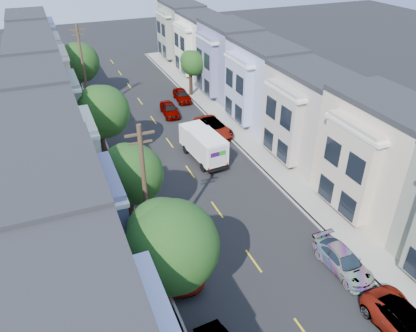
{
  "coord_description": "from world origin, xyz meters",
  "views": [
    {
      "loc": [
        -10.25,
        -16.96,
        19.12
      ],
      "look_at": [
        0.47,
        8.97,
        2.2
      ],
      "focal_mm": 35.0,
      "sensor_mm": 36.0,
      "label": 1
    }
  ],
  "objects_px": {
    "fedex_truck": "(203,144)",
    "utility_pole_near": "(146,203)",
    "tree_c": "(131,175)",
    "parked_right_b": "(343,261)",
    "parked_right_d": "(182,95)",
    "tree_b": "(170,247)",
    "parked_left_d": "(133,170)",
    "parked_left_c": "(176,261)",
    "tree_far_r": "(193,64)",
    "parked_right_a": "(410,328)",
    "tree_d": "(102,112)",
    "lead_sedan": "(170,109)",
    "utility_pole_far": "(84,72)",
    "parked_right_c": "(214,127)",
    "tree_e": "(79,63)"
  },
  "relations": [
    {
      "from": "tree_far_r",
      "to": "parked_left_d",
      "type": "xyz_separation_m",
      "value": [
        -11.79,
        -16.38,
        -3.42
      ]
    },
    {
      "from": "tree_far_r",
      "to": "parked_right_c",
      "type": "xyz_separation_m",
      "value": [
        -1.99,
        -11.33,
        -3.34
      ]
    },
    {
      "from": "utility_pole_near",
      "to": "parked_right_d",
      "type": "distance_m",
      "value": 28.82
    },
    {
      "from": "tree_c",
      "to": "parked_right_b",
      "type": "bearing_deg",
      "value": -37.49
    },
    {
      "from": "tree_c",
      "to": "tree_d",
      "type": "bearing_deg",
      "value": 89.99
    },
    {
      "from": "fedex_truck",
      "to": "lead_sedan",
      "type": "distance_m",
      "value": 10.92
    },
    {
      "from": "utility_pole_far",
      "to": "tree_d",
      "type": "bearing_deg",
      "value": -90.01
    },
    {
      "from": "tree_c",
      "to": "fedex_truck",
      "type": "height_order",
      "value": "tree_c"
    },
    {
      "from": "lead_sedan",
      "to": "tree_e",
      "type": "bearing_deg",
      "value": 138.9
    },
    {
      "from": "tree_e",
      "to": "parked_right_c",
      "type": "distance_m",
      "value": 18.97
    },
    {
      "from": "parked_right_a",
      "to": "parked_right_c",
      "type": "bearing_deg",
      "value": 89.35
    },
    {
      "from": "tree_d",
      "to": "parked_right_c",
      "type": "relative_size",
      "value": 1.33
    },
    {
      "from": "tree_c",
      "to": "tree_far_r",
      "type": "height_order",
      "value": "tree_c"
    },
    {
      "from": "utility_pole_near",
      "to": "parked_right_a",
      "type": "xyz_separation_m",
      "value": [
        11.2,
        -10.21,
        -4.4
      ]
    },
    {
      "from": "fedex_truck",
      "to": "parked_left_d",
      "type": "distance_m",
      "value": 6.93
    },
    {
      "from": "fedex_truck",
      "to": "parked_right_d",
      "type": "distance_m",
      "value": 14.8
    },
    {
      "from": "parked_right_d",
      "to": "tree_c",
      "type": "bearing_deg",
      "value": -112.62
    },
    {
      "from": "tree_far_r",
      "to": "fedex_truck",
      "type": "bearing_deg",
      "value": -107.4
    },
    {
      "from": "parked_right_a",
      "to": "tree_far_r",
      "type": "bearing_deg",
      "value": 86.33
    },
    {
      "from": "fedex_truck",
      "to": "tree_e",
      "type": "bearing_deg",
      "value": 108.26
    },
    {
      "from": "tree_far_r",
      "to": "lead_sedan",
      "type": "relative_size",
      "value": 1.3
    },
    {
      "from": "tree_d",
      "to": "parked_right_a",
      "type": "bearing_deg",
      "value": -65.96
    },
    {
      "from": "fedex_truck",
      "to": "parked_right_b",
      "type": "relative_size",
      "value": 1.3
    },
    {
      "from": "utility_pole_far",
      "to": "parked_right_b",
      "type": "xyz_separation_m",
      "value": [
        11.2,
        -30.76,
        -4.48
      ]
    },
    {
      "from": "tree_d",
      "to": "lead_sedan",
      "type": "distance_m",
      "value": 12.15
    },
    {
      "from": "utility_pole_far",
      "to": "parked_right_c",
      "type": "height_order",
      "value": "utility_pole_far"
    },
    {
      "from": "parked_right_b",
      "to": "parked_right_d",
      "type": "relative_size",
      "value": 1.05
    },
    {
      "from": "tree_d",
      "to": "parked_left_d",
      "type": "height_order",
      "value": "tree_d"
    },
    {
      "from": "parked_left_d",
      "to": "fedex_truck",
      "type": "bearing_deg",
      "value": 8.32
    },
    {
      "from": "tree_b",
      "to": "tree_far_r",
      "type": "distance_m",
      "value": 34.74
    },
    {
      "from": "utility_pole_near",
      "to": "fedex_truck",
      "type": "distance_m",
      "value": 14.75
    },
    {
      "from": "parked_right_a",
      "to": "tree_e",
      "type": "bearing_deg",
      "value": 104.58
    },
    {
      "from": "tree_e",
      "to": "parked_left_c",
      "type": "relative_size",
      "value": 1.31
    },
    {
      "from": "tree_c",
      "to": "tree_d",
      "type": "distance_m",
      "value": 11.07
    },
    {
      "from": "fedex_truck",
      "to": "parked_right_b",
      "type": "bearing_deg",
      "value": -84.75
    },
    {
      "from": "tree_d",
      "to": "parked_left_c",
      "type": "distance_m",
      "value": 16.27
    },
    {
      "from": "utility_pole_near",
      "to": "parked_left_c",
      "type": "bearing_deg",
      "value": -29.55
    },
    {
      "from": "tree_far_r",
      "to": "fedex_truck",
      "type": "distance_m",
      "value": 16.75
    },
    {
      "from": "tree_e",
      "to": "tree_far_r",
      "type": "bearing_deg",
      "value": -14.59
    },
    {
      "from": "utility_pole_near",
      "to": "parked_right_a",
      "type": "relative_size",
      "value": 1.84
    },
    {
      "from": "tree_far_r",
      "to": "utility_pole_near",
      "type": "height_order",
      "value": "utility_pole_near"
    },
    {
      "from": "tree_e",
      "to": "parked_right_d",
      "type": "height_order",
      "value": "tree_e"
    },
    {
      "from": "parked_right_c",
      "to": "fedex_truck",
      "type": "bearing_deg",
      "value": -128.31
    },
    {
      "from": "tree_b",
      "to": "tree_e",
      "type": "relative_size",
      "value": 1.12
    },
    {
      "from": "lead_sedan",
      "to": "parked_right_d",
      "type": "xyz_separation_m",
      "value": [
        2.76,
        3.59,
        -0.01
      ]
    },
    {
      "from": "tree_c",
      "to": "parked_right_b",
      "type": "height_order",
      "value": "tree_c"
    },
    {
      "from": "fedex_truck",
      "to": "utility_pole_near",
      "type": "bearing_deg",
      "value": -130.11
    },
    {
      "from": "tree_c",
      "to": "utility_pole_near",
      "type": "bearing_deg",
      "value": -89.96
    },
    {
      "from": "tree_b",
      "to": "parked_left_d",
      "type": "xyz_separation_m",
      "value": [
        1.4,
        15.72,
        -4.93
      ]
    },
    {
      "from": "parked_left_c",
      "to": "lead_sedan",
      "type": "bearing_deg",
      "value": 76.71
    }
  ]
}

